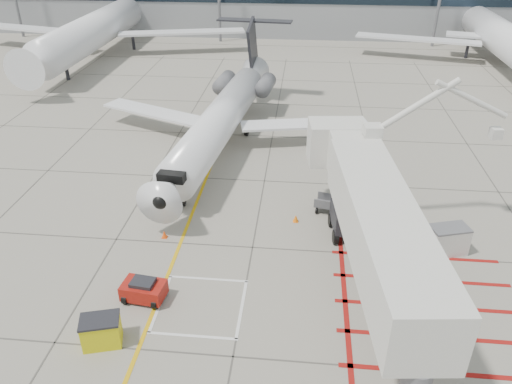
# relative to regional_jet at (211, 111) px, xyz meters

# --- Properties ---
(ground_plane) EXTENTS (260.00, 260.00, 0.00)m
(ground_plane) POSITION_rel_regional_jet_xyz_m (4.18, -15.06, -3.90)
(ground_plane) COLOR gray
(ground_plane) RESTS_ON ground
(regional_jet) EXTENTS (26.66, 32.12, 7.80)m
(regional_jet) POSITION_rel_regional_jet_xyz_m (0.00, 0.00, 0.00)
(regional_jet) COLOR white
(regional_jet) RESTS_ON ground_plane
(jet_bridge) EXTENTS (10.95, 19.79, 7.58)m
(jet_bridge) POSITION_rel_regional_jet_xyz_m (10.41, -15.08, -0.11)
(jet_bridge) COLOR silver
(jet_bridge) RESTS_ON ground_plane
(pushback_tug) EXTENTS (2.21, 1.53, 1.20)m
(pushback_tug) POSITION_rel_regional_jet_xyz_m (-0.66, -15.86, -3.30)
(pushback_tug) COLOR #A0170F
(pushback_tug) RESTS_ON ground_plane
(spill_bin) EXTENTS (1.87, 1.50, 1.42)m
(spill_bin) POSITION_rel_regional_jet_xyz_m (-1.65, -18.85, -3.19)
(spill_bin) COLOR #CDC70B
(spill_bin) RESTS_ON ground_plane
(baggage_cart) EXTENTS (1.96, 1.50, 1.10)m
(baggage_cart) POSITION_rel_regional_jet_xyz_m (8.60, -6.78, -3.35)
(baggage_cart) COLOR #535358
(baggage_cart) RESTS_ON ground_plane
(ground_power_unit) EXTENTS (2.33, 1.74, 1.64)m
(ground_power_unit) POSITION_rel_regional_jet_xyz_m (14.99, -10.40, -3.08)
(ground_power_unit) COLOR silver
(ground_power_unit) RESTS_ON ground_plane
(cone_nose) EXTENTS (0.33, 0.33, 0.46)m
(cone_nose) POSITION_rel_regional_jet_xyz_m (-1.06, -10.59, -3.67)
(cone_nose) COLOR #F2490C
(cone_nose) RESTS_ON ground_plane
(cone_side) EXTENTS (0.34, 0.34, 0.47)m
(cone_side) POSITION_rel_regional_jet_xyz_m (6.54, -8.11, -3.67)
(cone_side) COLOR orange
(cone_side) RESTS_ON ground_plane
(bg_aircraft_b) EXTENTS (36.70, 40.78, 12.23)m
(bg_aircraft_b) POSITION_rel_regional_jet_xyz_m (-19.86, 30.94, 2.22)
(bg_aircraft_b) COLOR silver
(bg_aircraft_b) RESTS_ON ground_plane
(bg_aircraft_c) EXTENTS (34.21, 38.01, 11.40)m
(bg_aircraft_c) POSITION_rel_regional_jet_xyz_m (30.04, 30.94, 1.80)
(bg_aircraft_c) COLOR silver
(bg_aircraft_c) RESTS_ON ground_plane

